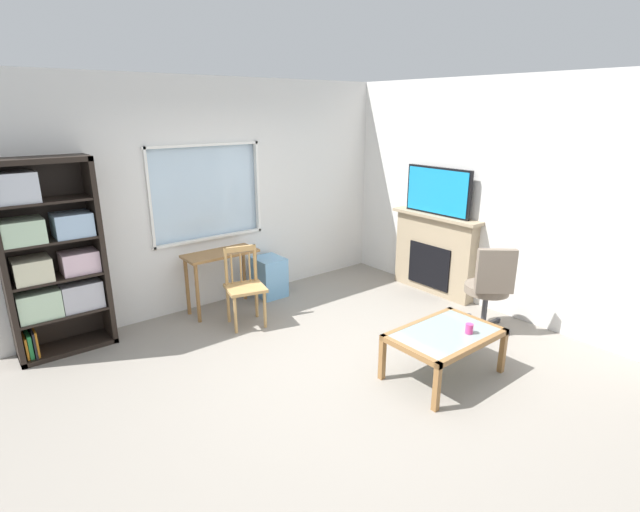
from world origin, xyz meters
TOP-DOWN VIEW (x-y plane):
  - ground at (0.00, 0.00)m, footprint 5.98×5.54m
  - wall_back_with_window at (0.01, 2.27)m, footprint 4.98×0.15m
  - wall_right at (2.55, 0.00)m, footprint 0.12×4.74m
  - bookshelf at (-1.89, 2.03)m, footprint 0.90×0.38m
  - desk_under_window at (-0.12, 1.92)m, footprint 0.88×0.39m
  - wooden_chair at (-0.10, 1.40)m, footprint 0.50×0.49m
  - plastic_drawer_unit at (0.58, 1.97)m, footprint 0.35×0.40m
  - fireplace at (2.40, 0.72)m, footprint 0.26×1.30m
  - tv at (2.38, 0.72)m, footprint 0.06×0.98m
  - office_chair at (1.88, -0.45)m, footprint 0.63×0.61m
  - coffee_table at (0.76, -0.72)m, footprint 1.02×0.67m
  - sippy_cup at (0.92, -0.87)m, footprint 0.07×0.07m

SIDE VIEW (x-z plane):
  - ground at x=0.00m, z-range -0.02..0.00m
  - plastic_drawer_unit at x=0.58m, z-range 0.00..0.52m
  - coffee_table at x=0.76m, z-range 0.16..0.60m
  - wooden_chair at x=-0.10m, z-range 0.01..0.91m
  - sippy_cup at x=0.92m, z-range 0.44..0.53m
  - fireplace at x=2.40m, z-range 0.00..1.07m
  - office_chair at x=1.88m, z-range 0.05..1.05m
  - desk_under_window at x=-0.12m, z-range 0.23..0.97m
  - bookshelf at x=-1.89m, z-range 0.01..1.97m
  - wall_back_with_window at x=0.01m, z-range 0.00..2.75m
  - wall_right at x=2.55m, z-range 0.00..2.75m
  - tv at x=2.38m, z-range 1.07..1.68m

